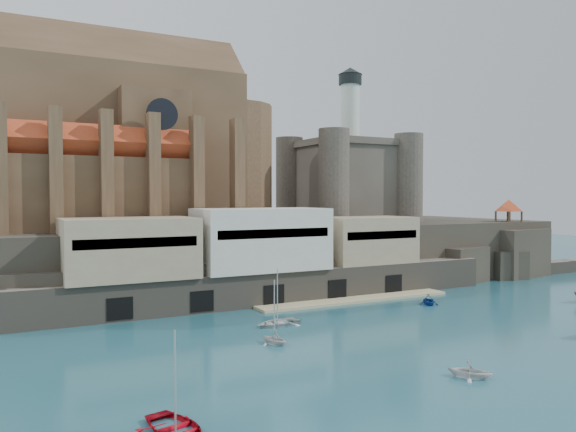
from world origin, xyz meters
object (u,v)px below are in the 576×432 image
(boat_0, at_px, (176,432))
(pavilion, at_px, (509,207))
(boat_1, at_px, (470,378))
(castle_keep, at_px, (347,177))
(church, at_px, (128,148))

(boat_0, bearing_deg, pavilion, 15.95)
(boat_1, bearing_deg, pavilion, 2.58)
(castle_keep, bearing_deg, church, 178.89)
(castle_keep, relative_size, pavilion, 4.58)
(church, distance_m, pavilion, 68.65)
(church, bearing_deg, castle_keep, -1.11)
(church, relative_size, pavilion, 7.34)
(castle_keep, bearing_deg, boat_1, -114.44)
(castle_keep, xyz_separation_m, boat_1, (-25.10, -55.22, -18.31))
(pavilion, height_order, boat_1, pavilion)
(church, height_order, pavilion, church)
(church, relative_size, castle_keep, 1.60)
(castle_keep, bearing_deg, boat_0, -132.16)
(church, distance_m, boat_0, 60.03)
(boat_0, distance_m, boat_1, 24.09)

